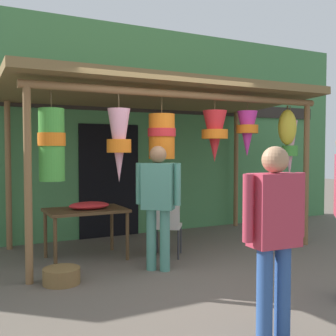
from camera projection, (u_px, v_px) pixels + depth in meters
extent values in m
plane|color=#60564C|center=(177.00, 270.00, 5.41)|extent=(30.00, 30.00, 0.00)
cube|color=#47844C|center=(111.00, 130.00, 7.56)|extent=(10.56, 0.25, 3.80)
cube|color=#2D2823|center=(113.00, 104.00, 7.41)|extent=(9.51, 0.04, 0.24)
cube|color=black|center=(109.00, 181.00, 7.45)|extent=(1.10, 0.03, 2.00)
cylinder|color=brown|center=(28.00, 185.00, 4.82)|extent=(0.09, 0.09, 2.30)
cylinder|color=brown|center=(306.00, 174.00, 6.80)|extent=(0.09, 0.09, 2.30)
cylinder|color=brown|center=(8.00, 176.00, 6.49)|extent=(0.09, 0.09, 2.30)
cylinder|color=brown|center=(236.00, 169.00, 8.48)|extent=(0.09, 0.09, 2.30)
cylinder|color=brown|center=(191.00, 95.00, 5.76)|extent=(4.54, 0.10, 0.10)
cylinder|color=brown|center=(137.00, 99.00, 7.43)|extent=(4.54, 0.10, 0.10)
cube|color=olive|center=(161.00, 94.00, 6.59)|extent=(4.84, 2.39, 0.26)
cylinder|color=brown|center=(51.00, 100.00, 4.97)|extent=(0.01, 0.01, 0.21)
cylinder|color=green|center=(52.00, 145.00, 4.99)|extent=(0.30, 0.30, 0.87)
cylinder|color=orange|center=(52.00, 139.00, 4.99)|extent=(0.33, 0.33, 0.16)
cylinder|color=brown|center=(119.00, 101.00, 5.24)|extent=(0.01, 0.01, 0.18)
cone|color=pink|center=(119.00, 146.00, 5.26)|extent=(0.28, 0.28, 0.92)
cylinder|color=orange|center=(119.00, 146.00, 5.27)|extent=(0.31, 0.31, 0.17)
cylinder|color=brown|center=(162.00, 106.00, 5.65)|extent=(0.01, 0.01, 0.22)
cylinder|color=orange|center=(162.00, 136.00, 5.67)|extent=(0.35, 0.35, 0.61)
cylinder|color=red|center=(162.00, 132.00, 5.67)|extent=(0.38, 0.38, 0.11)
cylinder|color=brown|center=(215.00, 106.00, 6.04)|extent=(0.01, 0.01, 0.14)
cone|color=red|center=(215.00, 136.00, 6.06)|extent=(0.35, 0.35, 0.74)
cylinder|color=orange|center=(215.00, 134.00, 6.06)|extent=(0.38, 0.38, 0.13)
cylinder|color=brown|center=(247.00, 107.00, 6.33)|extent=(0.01, 0.01, 0.12)
cone|color=#D13399|center=(247.00, 134.00, 6.34)|extent=(0.31, 0.31, 0.69)
cylinder|color=orange|center=(247.00, 129.00, 6.34)|extent=(0.33, 0.33, 0.12)
cylinder|color=brown|center=(290.00, 113.00, 6.72)|extent=(0.01, 0.01, 0.23)
cone|color=pink|center=(290.00, 149.00, 6.74)|extent=(0.23, 0.23, 0.92)
cylinder|color=green|center=(290.00, 151.00, 6.74)|extent=(0.25, 0.25, 0.17)
cylinder|color=#4C3D23|center=(288.00, 108.00, 6.66)|extent=(0.02, 0.02, 0.06)
ellipsoid|color=yellow|center=(287.00, 127.00, 6.67)|extent=(0.31, 0.26, 0.56)
cube|color=brown|center=(86.00, 210.00, 5.94)|extent=(1.10, 0.75, 0.04)
cylinder|color=brown|center=(55.00, 243.00, 5.44)|extent=(0.05, 0.05, 0.67)
cylinder|color=brown|center=(127.00, 236.00, 5.90)|extent=(0.05, 0.05, 0.67)
cylinder|color=brown|center=(45.00, 234.00, 6.01)|extent=(0.05, 0.05, 0.67)
cylinder|color=brown|center=(112.00, 228.00, 6.47)|extent=(0.05, 0.05, 0.67)
ellipsoid|color=red|center=(89.00, 205.00, 5.92)|extent=(0.57, 0.40, 0.10)
ellipsoid|color=green|center=(96.00, 205.00, 5.92)|extent=(0.26, 0.20, 0.07)
cube|color=beige|center=(167.00, 226.00, 6.11)|extent=(0.56, 0.56, 0.04)
cube|color=beige|center=(166.00, 214.00, 5.93)|extent=(0.35, 0.26, 0.40)
cylinder|color=#333338|center=(181.00, 239.00, 6.28)|extent=(0.03, 0.03, 0.44)
cylinder|color=#333338|center=(157.00, 238.00, 6.32)|extent=(0.03, 0.03, 0.44)
cylinder|color=#333338|center=(178.00, 244.00, 5.92)|extent=(0.03, 0.03, 0.44)
cylinder|color=#333338|center=(153.00, 243.00, 5.97)|extent=(0.03, 0.03, 0.44)
cylinder|color=brown|center=(62.00, 276.00, 4.86)|extent=(0.43, 0.43, 0.18)
cylinder|color=#2D5193|center=(264.00, 296.00, 3.34)|extent=(0.13, 0.13, 0.78)
cylinder|color=#2D5193|center=(282.00, 293.00, 3.41)|extent=(0.13, 0.13, 0.78)
cube|color=#B23347|center=(275.00, 210.00, 3.35)|extent=(0.41, 0.24, 0.59)
cylinder|color=#B23347|center=(248.00, 208.00, 3.24)|extent=(0.08, 0.08, 0.53)
cylinder|color=#B23347|center=(300.00, 205.00, 3.45)|extent=(0.08, 0.08, 0.53)
sphere|color=tan|center=(275.00, 160.00, 3.33)|extent=(0.22, 0.22, 0.22)
cylinder|color=#4C8E7A|center=(151.00, 240.00, 5.41)|extent=(0.13, 0.13, 0.79)
cylinder|color=#4C8E7A|center=(165.00, 240.00, 5.36)|extent=(0.13, 0.13, 0.79)
cube|color=#4C8E7A|center=(158.00, 186.00, 5.35)|extent=(0.45, 0.43, 0.59)
cylinder|color=#4C8E7A|center=(139.00, 183.00, 5.41)|extent=(0.08, 0.08, 0.53)
cylinder|color=#4C8E7A|center=(177.00, 184.00, 5.29)|extent=(0.08, 0.08, 0.53)
sphere|color=#9E704C|center=(158.00, 154.00, 5.33)|extent=(0.22, 0.22, 0.22)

